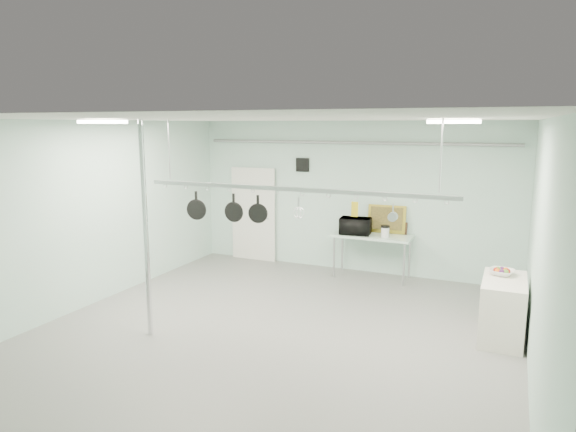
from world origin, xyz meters
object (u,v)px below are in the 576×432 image
at_px(side_cabinet, 503,309).
at_px(pot_rack, 290,187).
at_px(chrome_pole, 146,230).
at_px(coffee_canister, 385,232).
at_px(microwave, 355,226).
at_px(skillet_right, 258,209).
at_px(fruit_bowl, 502,272).
at_px(prep_table, 372,238).
at_px(skillet_mid, 234,208).
at_px(skillet_left, 196,205).

relative_size(side_cabinet, pot_rack, 0.25).
xyz_separation_m(chrome_pole, coffee_canister, (2.59, 4.07, -0.60)).
relative_size(pot_rack, microwave, 7.82).
relative_size(chrome_pole, skillet_right, 7.74).
bearing_deg(fruit_bowl, microwave, 146.08).
bearing_deg(prep_table, microwave, -165.70).
bearing_deg(side_cabinet, skillet_mid, -164.19).
xyz_separation_m(prep_table, pot_rack, (-0.40, -3.30, 1.40)).
xyz_separation_m(pot_rack, microwave, (0.07, 3.21, -1.15)).
distance_m(microwave, fruit_bowl, 3.41).
distance_m(chrome_pole, fruit_bowl, 5.32).
bearing_deg(fruit_bowl, pot_rack, -155.65).
height_order(coffee_canister, skillet_right, skillet_right).
relative_size(side_cabinet, coffee_canister, 6.02).
xyz_separation_m(coffee_canister, fruit_bowl, (2.20, -1.86, -0.06)).
xyz_separation_m(side_cabinet, skillet_left, (-4.57, -1.10, 1.42)).
bearing_deg(coffee_canister, prep_table, 155.44).
distance_m(skillet_mid, skillet_right, 0.42).
relative_size(prep_table, skillet_left, 3.68).
bearing_deg(coffee_canister, microwave, 175.56).
bearing_deg(chrome_pole, fruit_bowl, 24.74).
relative_size(pot_rack, skillet_right, 11.61).
relative_size(side_cabinet, microwave, 1.95).
bearing_deg(fruit_bowl, skillet_right, -159.00).
relative_size(side_cabinet, skillet_right, 2.90).
distance_m(side_cabinet, coffee_canister, 3.11).
xyz_separation_m(side_cabinet, pot_rack, (-2.95, -1.10, 1.78)).
distance_m(side_cabinet, microwave, 3.63).
xyz_separation_m(prep_table, fruit_bowl, (2.50, -1.99, 0.11)).
relative_size(chrome_pole, microwave, 5.21).
height_order(microwave, skillet_left, skillet_left).
height_order(pot_rack, skillet_mid, pot_rack).
bearing_deg(fruit_bowl, prep_table, 141.45).
height_order(chrome_pole, prep_table, chrome_pole).
relative_size(microwave, skillet_left, 1.41).
bearing_deg(skillet_mid, prep_table, 65.24).
height_order(skillet_mid, skillet_right, same).
bearing_deg(skillet_mid, fruit_bowl, 16.16).
height_order(side_cabinet, microwave, microwave).
distance_m(side_cabinet, skillet_mid, 4.28).
bearing_deg(skillet_mid, chrome_pole, -139.70).
xyz_separation_m(microwave, fruit_bowl, (2.83, -1.90, -0.13)).
distance_m(chrome_pole, prep_table, 4.85).
xyz_separation_m(fruit_bowl, skillet_mid, (-3.83, -1.31, 0.92)).
height_order(prep_table, fruit_bowl, fruit_bowl).
relative_size(chrome_pole, prep_table, 2.00).
distance_m(chrome_pole, skillet_left, 0.98).
bearing_deg(skillet_mid, microwave, 69.98).
bearing_deg(skillet_mid, skillet_left, 177.27).
xyz_separation_m(skillet_left, skillet_mid, (0.68, 0.00, -0.01)).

